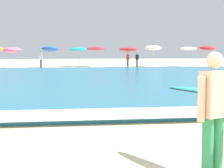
% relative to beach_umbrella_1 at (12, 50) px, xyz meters
% --- Properties ---
extents(sea, '(120.00, 28.00, 0.14)m').
position_rel_beach_umbrella_1_xyz_m(sea, '(5.97, -16.82, -1.80)').
color(sea, teal).
rests_on(sea, ground).
extents(surf_foam, '(120.00, 1.67, 0.01)m').
position_rel_beach_umbrella_1_xyz_m(surf_foam, '(5.97, -30.22, -1.72)').
color(surf_foam, white).
rests_on(surf_foam, sea).
extents(beach_umbrella_1, '(1.87, 1.89, 2.19)m').
position_rel_beach_umbrella_1_xyz_m(beach_umbrella_1, '(0.00, 0.00, 0.00)').
color(beach_umbrella_1, beige).
rests_on(beach_umbrella_1, ground).
extents(beach_umbrella_2, '(1.79, 1.83, 2.36)m').
position_rel_beach_umbrella_1_xyz_m(beach_umbrella_2, '(3.94, 0.09, 0.12)').
color(beach_umbrella_2, beige).
rests_on(beach_umbrella_2, ground).
extents(beach_umbrella_3, '(2.22, 2.23, 2.23)m').
position_rel_beach_umbrella_1_xyz_m(beach_umbrella_3, '(7.12, 1.99, 0.10)').
color(beach_umbrella_3, beige).
rests_on(beach_umbrella_3, ground).
extents(beach_umbrella_4, '(2.18, 2.20, 2.31)m').
position_rel_beach_umbrella_1_xyz_m(beach_umbrella_4, '(9.02, 1.78, 0.18)').
color(beach_umbrella_4, beige).
rests_on(beach_umbrella_4, ground).
extents(beach_umbrella_5, '(1.97, 1.99, 2.19)m').
position_rel_beach_umbrella_1_xyz_m(beach_umbrella_5, '(12.36, -0.27, 0.07)').
color(beach_umbrella_5, beige).
rests_on(beach_umbrella_5, ground).
extents(beach_umbrella_6, '(2.00, 2.04, 2.50)m').
position_rel_beach_umbrella_1_xyz_m(beach_umbrella_6, '(15.68, 1.71, 0.26)').
color(beach_umbrella_6, beige).
rests_on(beach_umbrella_6, ground).
extents(beach_umbrella_7, '(1.91, 1.92, 2.28)m').
position_rel_beach_umbrella_1_xyz_m(beach_umbrella_7, '(19.44, 0.48, 0.17)').
color(beach_umbrella_7, beige).
rests_on(beach_umbrella_7, ground).
extents(beach_umbrella_8, '(1.80, 1.83, 2.41)m').
position_rel_beach_umbrella_1_xyz_m(beach_umbrella_8, '(21.36, -0.32, 0.23)').
color(beach_umbrella_8, beige).
rests_on(beach_umbrella_8, ground).
extents(beachgoer_near_row_left, '(0.32, 0.20, 1.58)m').
position_rel_beach_umbrella_1_xyz_m(beachgoer_near_row_left, '(12.32, -0.26, -1.03)').
color(beachgoer_near_row_left, '#383842').
rests_on(beachgoer_near_row_left, ground).
extents(beachgoer_near_row_mid, '(0.32, 0.20, 1.58)m').
position_rel_beach_umbrella_1_xyz_m(beachgoer_near_row_mid, '(13.32, -0.41, -1.03)').
color(beachgoer_near_row_mid, '#383842').
rests_on(beachgoer_near_row_mid, ground).
extents(beachgoer_near_row_right, '(0.32, 0.20, 1.58)m').
position_rel_beach_umbrella_1_xyz_m(beachgoer_near_row_right, '(3.05, -1.51, -1.03)').
color(beachgoer_near_row_right, '#383842').
rests_on(beachgoer_near_row_right, ground).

